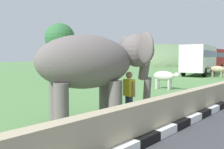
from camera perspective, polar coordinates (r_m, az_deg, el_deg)
name	(u,v)px	position (r m, az deg, el deg)	size (l,w,h in m)	color
barrier_parapet	(140,122)	(6.11, 6.98, -11.41)	(28.00, 0.36, 1.00)	tan
elephant	(96,63)	(7.48, -3.93, 2.73)	(4.02, 3.27, 2.97)	#6A605F
person_handler	(129,93)	(8.02, 4.21, -4.52)	(0.34, 0.62, 1.66)	navy
bus_white	(200,58)	(30.15, 20.73, 3.86)	(9.19, 4.06, 3.50)	silver
bus_red	(210,58)	(41.47, 22.89, 3.84)	(8.65, 3.08, 3.50)	#B21E1E
cow_near	(164,76)	(15.95, 12.75, -0.44)	(0.68, 1.90, 1.23)	beige
cow_mid	(217,69)	(27.19, 24.38, 1.19)	(0.65, 1.89, 1.23)	tan
tree_distant	(60,39)	(22.45, -12.66, 8.61)	(2.79, 2.79, 5.33)	brown
hill_east	(163,65)	(66.90, 12.48, 2.33)	(35.39, 28.31, 11.65)	#617F53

